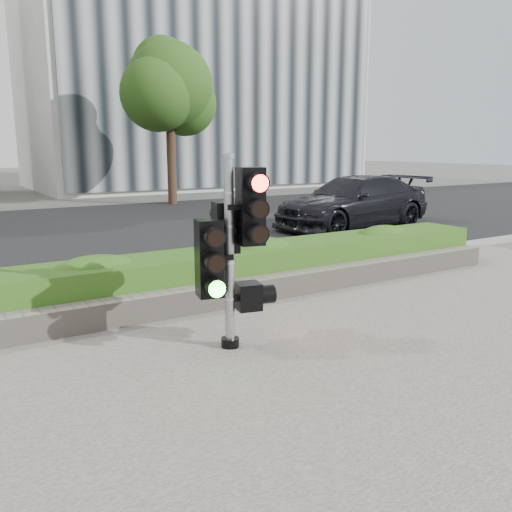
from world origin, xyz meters
name	(u,v)px	position (x,y,z in m)	size (l,w,h in m)	color
ground	(271,357)	(0.00, 0.00, 0.00)	(120.00, 120.00, 0.00)	#51514C
sidewalk	(460,466)	(0.00, -2.50, 0.01)	(16.00, 11.00, 0.03)	#9E9389
road	(63,234)	(0.00, 10.00, 0.01)	(60.00, 13.00, 0.02)	black
curb	(162,289)	(0.00, 3.15, 0.06)	(60.00, 0.25, 0.12)	gray
stone_wall	(196,299)	(0.00, 1.90, 0.20)	(12.00, 0.32, 0.34)	gray
hedge	(177,278)	(0.00, 2.55, 0.37)	(12.00, 1.00, 0.68)	#56962E
building_right	(192,81)	(11.00, 25.00, 6.00)	(18.00, 10.00, 12.00)	#B7B7B2
tree_right	(168,89)	(5.48, 15.55, 4.48)	(4.10, 3.58, 6.53)	black
traffic_signal	(231,243)	(-0.23, 0.47, 1.24)	(0.79, 0.63, 2.19)	black
car_dark	(353,202)	(7.32, 6.86, 0.75)	(2.03, 5.00, 1.45)	black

